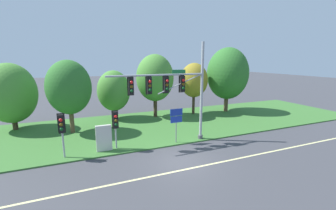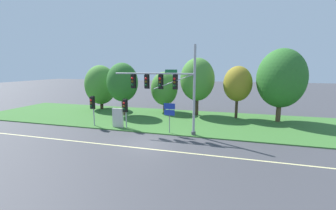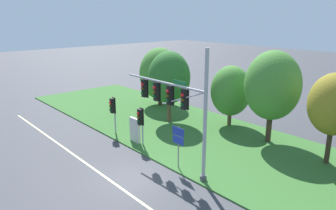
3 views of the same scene
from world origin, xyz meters
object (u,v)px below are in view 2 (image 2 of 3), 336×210
Objects in this scene: traffic_signal_mast at (167,85)px; pedestrian_signal_near_kerb at (125,107)px; route_sign_post at (169,112)px; info_kiosk at (118,118)px; tree_behind_signpost at (164,89)px; tree_tall_centre at (238,84)px; pedestrian_signal_further_along at (92,104)px; tree_left_of_mast at (122,82)px; tree_nearest_road at (101,85)px; tree_right_far at (281,78)px; tree_mid_verge at (197,80)px.

traffic_signal_mast is 4.97m from pedestrian_signal_near_kerb.
route_sign_post reaches higher than info_kiosk.
pedestrian_signal_near_kerb is 0.54× the size of tree_behind_signpost.
traffic_signal_mast is at bearing 179.67° from route_sign_post.
tree_behind_signpost is at bearing 172.42° from tree_tall_centre.
tree_left_of_mast reaches higher than pedestrian_signal_further_along.
pedestrian_signal_near_kerb is 1.04× the size of route_sign_post.
info_kiosk is (7.12, -8.36, -2.50)m from tree_nearest_road.
info_kiosk is at bearing -146.82° from tree_tall_centre.
info_kiosk is (2.65, 0.30, -1.28)m from pedestrian_signal_further_along.
tree_behind_signpost is 13.88m from tree_right_far.
traffic_signal_mast is 6.30m from info_kiosk.
pedestrian_signal_near_kerb is at bearing -154.67° from tree_right_far.
tree_nearest_road reaches higher than info_kiosk.
tree_nearest_road reaches higher than pedestrian_signal_near_kerb.
tree_tall_centre reaches higher than info_kiosk.
tree_nearest_road reaches higher than tree_behind_signpost.
tree_tall_centre is (10.58, 7.56, 1.96)m from pedestrian_signal_near_kerb.
pedestrian_signal_near_kerb is 0.94× the size of pedestrian_signal_further_along.
tree_behind_signpost is 0.88× the size of tree_tall_centre.
pedestrian_signal_further_along is at bearing -176.37° from pedestrian_signal_near_kerb.
tree_right_far is (18.54, 7.33, 2.52)m from pedestrian_signal_further_along.
tree_nearest_road is 23.09m from tree_right_far.
pedestrian_signal_further_along is at bearing -151.09° from tree_tall_centre.
route_sign_post is 0.46× the size of tree_tall_centre.
tree_tall_centre is at bearing 8.92° from tree_left_of_mast.
pedestrian_signal_further_along is 1.10× the size of route_sign_post.
tree_behind_signpost is at bearing 81.29° from pedestrian_signal_near_kerb.
info_kiosk is at bearing -130.28° from tree_mid_verge.
traffic_signal_mast is at bearing -5.43° from pedestrian_signal_near_kerb.
tree_mid_verge reaches higher than tree_behind_signpost.
tree_tall_centre reaches higher than pedestrian_signal_near_kerb.
tree_left_of_mast is (-7.40, 5.85, -0.28)m from traffic_signal_mast.
tree_right_far reaches higher than pedestrian_signal_further_along.
pedestrian_signal_near_kerb is 3.53m from pedestrian_signal_further_along.
tree_tall_centre is 14.02m from info_kiosk.
tree_mid_verge is at bearing 174.56° from tree_right_far.
pedestrian_signal_further_along is 0.39× the size of tree_right_far.
pedestrian_signal_further_along is at bearing -173.54° from info_kiosk.
tree_tall_centre reaches higher than route_sign_post.
tree_behind_signpost is at bearing 109.60° from route_sign_post.
traffic_signal_mast is 1.47× the size of tree_behind_signpost.
route_sign_post is at bearing -144.10° from tree_right_far.
tree_right_far is (10.40, 7.53, 2.83)m from route_sign_post.
tree_nearest_road is 13.87m from tree_mid_verge.
tree_tall_centre is 3.20× the size of info_kiosk.
tree_behind_signpost is 0.76× the size of tree_mid_verge.
route_sign_post is 5.60m from info_kiosk.
tree_mid_verge is (1.44, 8.40, 0.06)m from traffic_signal_mast.
tree_tall_centre is at bearing 35.56° from pedestrian_signal_near_kerb.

